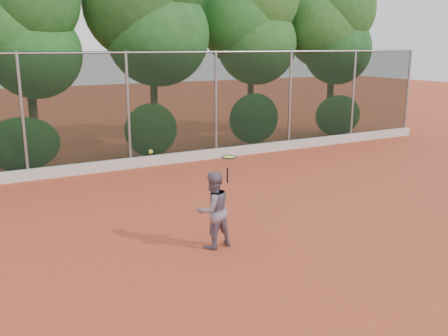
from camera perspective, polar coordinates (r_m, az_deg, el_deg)
ground at (r=9.63m, az=2.90°, el=-8.50°), size 80.00×80.00×0.00m
concrete_curb at (r=15.54m, az=-10.40°, el=0.57°), size 24.00×0.20×0.30m
tennis_player at (r=9.18m, az=-1.26°, el=-4.82°), size 0.76×0.63×1.44m
chainlink_fence at (r=15.41m, az=-10.89°, el=6.90°), size 24.09×0.09×3.50m
foliage_backdrop at (r=17.07m, az=-15.27°, el=15.88°), size 23.70×3.63×7.55m
tennis_racket at (r=8.99m, az=0.57°, el=1.02°), size 0.32×0.32×0.51m
tennis_ball_in_flight at (r=8.64m, az=-8.37°, el=1.86°), size 0.07×0.07×0.07m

